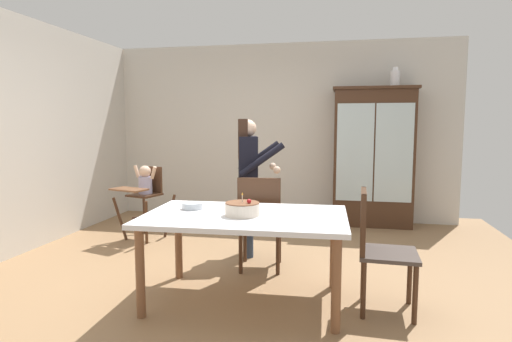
% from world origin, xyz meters
% --- Properties ---
extents(ground_plane, '(6.24, 6.24, 0.00)m').
position_xyz_m(ground_plane, '(0.00, 0.00, 0.00)').
color(ground_plane, '#93704C').
extents(wall_back, '(5.32, 0.06, 2.70)m').
position_xyz_m(wall_back, '(0.00, 2.63, 1.35)').
color(wall_back, beige).
rests_on(wall_back, ground_plane).
extents(wall_left, '(0.06, 5.32, 2.70)m').
position_xyz_m(wall_left, '(-2.63, 0.00, 1.35)').
color(wall_left, beige).
rests_on(wall_left, ground_plane).
extents(china_cabinet, '(1.17, 0.48, 2.00)m').
position_xyz_m(china_cabinet, '(1.40, 2.37, 1.00)').
color(china_cabinet, '#422819').
rests_on(china_cabinet, ground_plane).
extents(ceramic_vase, '(0.13, 0.13, 0.27)m').
position_xyz_m(ceramic_vase, '(1.67, 2.37, 2.12)').
color(ceramic_vase, white).
rests_on(ceramic_vase, china_cabinet).
extents(high_chair_with_toddler, '(0.71, 0.79, 0.95)m').
position_xyz_m(high_chair_with_toddler, '(-1.51, 1.03, 0.65)').
color(high_chair_with_toddler, '#422819').
rests_on(high_chair_with_toddler, ground_plane).
extents(adult_person, '(0.60, 0.59, 1.53)m').
position_xyz_m(adult_person, '(-0.05, 0.63, 0.97)').
color(adult_person, '#33425B').
rests_on(adult_person, ground_plane).
extents(dining_table, '(1.68, 1.09, 0.74)m').
position_xyz_m(dining_table, '(0.19, -0.61, 0.66)').
color(dining_table, silver).
rests_on(dining_table, ground_plane).
extents(birthday_cake, '(0.28, 0.28, 0.19)m').
position_xyz_m(birthday_cake, '(0.18, -0.66, 0.79)').
color(birthday_cake, beige).
rests_on(birthday_cake, dining_table).
extents(serving_bowl, '(0.18, 0.18, 0.05)m').
position_xyz_m(serving_bowl, '(-0.31, -0.49, 0.77)').
color(serving_bowl, '#B2BCC6').
rests_on(serving_bowl, dining_table).
extents(dining_chair_far_side, '(0.48, 0.48, 0.96)m').
position_xyz_m(dining_chair_far_side, '(0.17, 0.13, 0.56)').
color(dining_chair_far_side, '#422819').
rests_on(dining_chair_far_side, ground_plane).
extents(dining_chair_right_end, '(0.46, 0.46, 0.96)m').
position_xyz_m(dining_chair_right_end, '(1.23, -0.56, 0.56)').
color(dining_chair_right_end, '#422819').
rests_on(dining_chair_right_end, ground_plane).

